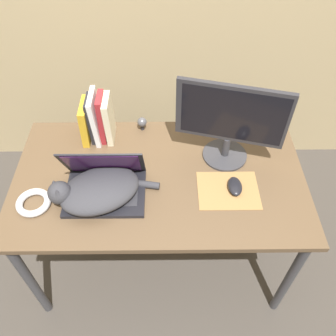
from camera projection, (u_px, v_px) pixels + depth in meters
name	position (u px, v px, depth m)	size (l,w,h in m)	color
ground_plane	(161.00, 316.00, 1.95)	(12.00, 12.00, 0.00)	#3D3833
desk	(159.00, 186.00, 1.71)	(1.36, 0.76, 0.74)	brown
laptop	(105.00, 184.00, 1.56)	(0.35, 0.26, 0.25)	black
cat	(96.00, 190.00, 1.53)	(0.47, 0.37, 0.13)	#333338
external_monitor	(230.00, 121.00, 1.57)	(0.48, 0.21, 0.41)	#333338
mousepad	(228.00, 190.00, 1.60)	(0.27, 0.22, 0.00)	olive
computer_mouse	(235.00, 186.00, 1.59)	(0.06, 0.11, 0.03)	black
book_row	(97.00, 119.00, 1.74)	(0.15, 0.16, 0.26)	gold
cable_coil	(34.00, 203.00, 1.53)	(0.15, 0.15, 0.03)	silver
webcam	(142.00, 122.00, 1.83)	(0.05, 0.05, 0.07)	#232328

